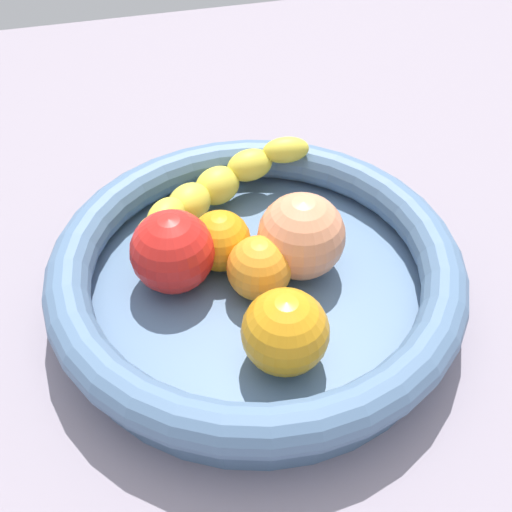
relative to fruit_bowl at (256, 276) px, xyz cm
name	(u,v)px	position (x,y,z in cm)	size (l,w,h in cm)	color
kitchen_counter	(256,313)	(0.00, 0.00, -4.60)	(120.00, 120.00, 3.00)	gray
fruit_bowl	(256,276)	(0.00, 0.00, 0.00)	(33.58, 33.58, 5.99)	slate
banana_draped_left	(210,192)	(1.91, -8.88, 2.28)	(17.99, 12.85, 4.81)	yellow
orange_front	(259,268)	(0.01, 1.01, 1.83)	(5.20, 5.20, 5.20)	orange
orange_mid_left	(285,332)	(0.00, 8.14, 2.39)	(6.31, 6.31, 6.31)	orange
orange_mid_right	(220,241)	(2.29, -2.94, 1.79)	(5.12, 5.12, 5.12)	orange
peach_blush	(301,236)	(-3.97, -0.72, 2.81)	(7.16, 7.16, 7.16)	#F39466
tomato_red	(172,252)	(6.37, -1.75, 2.62)	(6.77, 6.77, 6.77)	red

